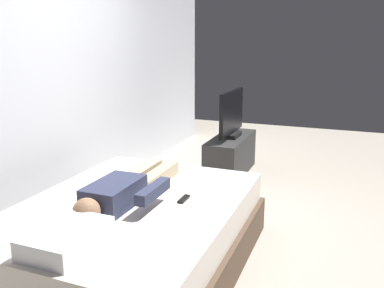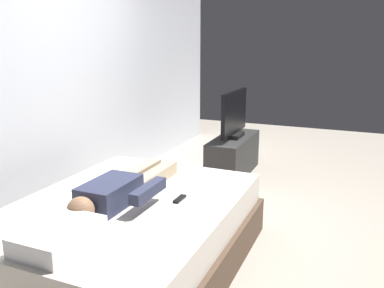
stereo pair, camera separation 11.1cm
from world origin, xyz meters
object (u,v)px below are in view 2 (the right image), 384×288
(person, at_px, (122,189))
(tv_stand, at_px, (233,156))
(bed, at_px, (128,235))
(pillow, at_px, (59,236))
(tv, at_px, (234,115))
(remote, at_px, (180,199))

(person, xyz_separation_m, tv_stand, (2.41, -0.11, -0.37))
(bed, relative_size, pillow, 4.33)
(person, relative_size, tv, 1.43)
(remote, relative_size, tv, 0.17)
(person, xyz_separation_m, remote, (0.15, -0.40, -0.07))
(person, bearing_deg, tv, -2.66)
(bed, distance_m, person, 0.36)
(bed, bearing_deg, tv_stand, -1.29)
(pillow, distance_m, person, 0.75)
(person, distance_m, remote, 0.44)
(pillow, distance_m, tv_stand, 3.18)
(person, distance_m, tv_stand, 2.45)
(bed, distance_m, remote, 0.48)
(person, bearing_deg, tv_stand, -2.66)
(bed, xyz_separation_m, pillow, (-0.72, -0.00, 0.34))
(person, height_order, tv, tv)
(person, bearing_deg, remote, -69.53)
(pillow, bearing_deg, tv_stand, -1.00)
(tv, bearing_deg, pillow, 179.00)
(remote, distance_m, tv, 2.29)
(pillow, xyz_separation_m, tv_stand, (3.16, -0.05, -0.35))
(pillow, relative_size, tv_stand, 0.44)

